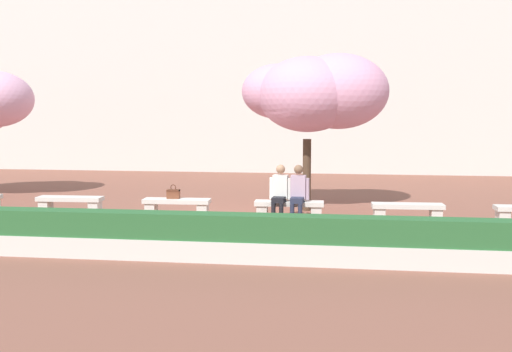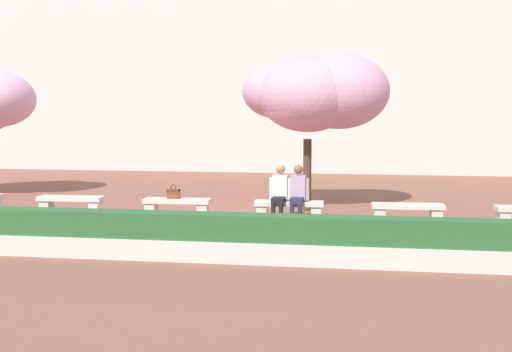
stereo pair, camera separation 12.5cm
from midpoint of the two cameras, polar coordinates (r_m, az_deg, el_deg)
name	(u,v)px [view 1 (the left image)]	position (r m, az deg, el deg)	size (l,w,h in m)	color
ground_plane	(232,219)	(14.05, -2.53, -4.11)	(100.00, 100.00, 0.00)	brown
building_facade	(283,49)	(26.39, 2.46, 11.95)	(29.82, 4.00, 10.32)	beige
stone_bench_near_west	(70,203)	(15.23, -17.50, -2.46)	(1.60, 0.48, 0.45)	beige
stone_bench_center	(177,205)	(14.30, -7.80, -2.78)	(1.60, 0.48, 0.45)	beige
stone_bench_near_east	(289,208)	(13.82, 2.92, -3.04)	(1.60, 0.48, 0.45)	beige
stone_bench_east_end	(407,210)	(13.85, 13.98, -3.20)	(1.60, 0.48, 0.45)	beige
person_seated_left	(280,191)	(13.73, 2.02, -1.40)	(0.51, 0.70, 1.29)	black
person_seated_right	(298,191)	(13.70, 3.75, -1.43)	(0.51, 0.69, 1.29)	black
handbag	(173,193)	(14.31, -8.12, -1.63)	(0.30, 0.15, 0.34)	brown
cherry_tree_main	(315,93)	(15.19, 5.39, 7.88)	(3.71, 2.66, 3.94)	#473323
planter_hedge_foreground	(192,237)	(10.27, -6.46, -5.80)	(17.42, 0.50, 0.80)	beige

